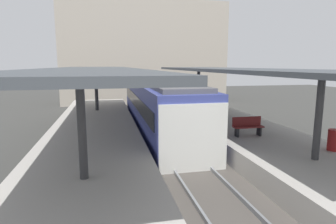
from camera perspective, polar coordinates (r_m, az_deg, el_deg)
name	(u,v)px	position (r m, az deg, el deg)	size (l,w,h in m)	color
ground_plane	(174,152)	(13.84, 1.14, -8.10)	(80.00, 80.00, 0.00)	#383835
platform_left	(93,147)	(13.36, -15.02, -6.84)	(4.40, 28.00, 1.00)	#ADA8A0
platform_right	(245,138)	(15.02, 15.45, -5.06)	(4.40, 28.00, 1.00)	#ADA8A0
track_ballast	(174,150)	(13.81, 1.14, -7.71)	(3.20, 28.00, 0.20)	#4C4742
rail_near_side	(159,148)	(13.62, -1.82, -7.22)	(0.08, 28.00, 0.14)	slate
rail_far_side	(188,146)	(13.94, 4.05, -6.84)	(0.08, 28.00, 0.14)	slate
commuter_train	(157,105)	(17.70, -2.19, 1.51)	(2.78, 15.24, 3.10)	#38428C
canopy_left	(91,70)	(14.24, -15.38, 8.13)	(4.18, 21.00, 3.04)	#333335
canopy_right	(236,71)	(15.81, 13.62, 8.17)	(4.18, 21.00, 3.01)	#333335
platform_bench	(248,126)	(13.27, 15.85, -2.69)	(1.40, 0.41, 0.86)	black
platform_sign	(195,88)	(19.73, 5.59, 4.91)	(0.90, 0.08, 2.21)	#262628
litter_bin	(334,140)	(12.32, 30.60, -4.92)	(0.44, 0.44, 0.80)	maroon
passenger_near_bench	(215,103)	(17.93, 9.56, 1.80)	(0.36, 0.36, 1.60)	navy
station_building_backdrop	(144,54)	(33.14, -4.92, 11.74)	(18.00, 6.00, 11.00)	#A89E8E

